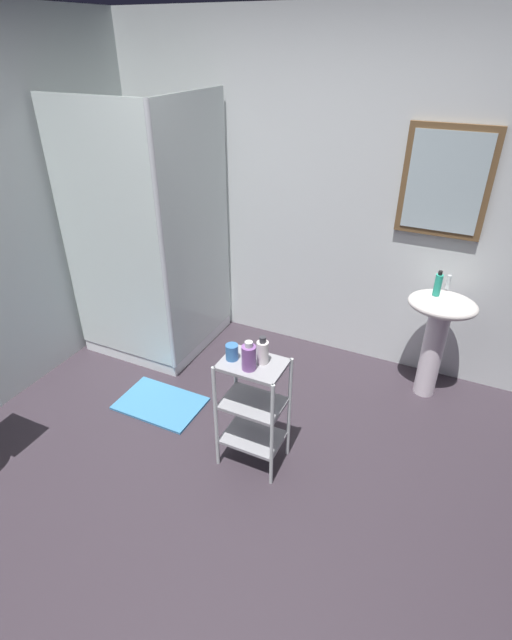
{
  "coord_description": "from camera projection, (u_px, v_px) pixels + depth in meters",
  "views": [
    {
      "loc": [
        1.01,
        -1.57,
        2.3
      ],
      "look_at": [
        -0.03,
        0.6,
        0.87
      ],
      "focal_mm": 26.86,
      "sensor_mm": 36.0,
      "label": 1
    }
  ],
  "objects": [
    {
      "name": "bath_mat",
      "position": [
        161.0,
        404.0,
        3.47
      ],
      "size": [
        0.6,
        0.4,
        0.02
      ],
      "primitive_type": "cube",
      "color": "teal",
      "rests_on": "ground_plane"
    },
    {
      "name": "sink_faucet",
      "position": [
        448.0,
        282.0,
        3.26
      ],
      "size": [
        0.03,
        0.03,
        0.1
      ],
      "primitive_type": "cylinder",
      "color": "silver",
      "rests_on": "pedestal_sink"
    },
    {
      "name": "lotion_bottle_white",
      "position": [
        263.0,
        351.0,
        2.62
      ],
      "size": [
        0.07,
        0.07,
        0.17
      ],
      "color": "white",
      "rests_on": "storage_cart"
    },
    {
      "name": "conditioner_bottle_purple",
      "position": [
        249.0,
        357.0,
        2.57
      ],
      "size": [
        0.08,
        0.08,
        0.17
      ],
      "color": "#8955A0",
      "rests_on": "storage_cart"
    },
    {
      "name": "pedestal_sink",
      "position": [
        438.0,
        325.0,
        3.31
      ],
      "size": [
        0.46,
        0.37,
        0.81
      ],
      "color": "white",
      "rests_on": "ground_plane"
    },
    {
      "name": "ground_plane",
      "position": [
        216.0,
        499.0,
        2.77
      ],
      "size": [
        4.2,
        4.2,
        0.02
      ],
      "primitive_type": "cube",
      "color": "#362D35"
    },
    {
      "name": "shower_stall",
      "position": [
        159.0,
        297.0,
        3.92
      ],
      "size": [
        0.92,
        0.92,
        2.0
      ],
      "color": "white",
      "rests_on": "ground_plane"
    },
    {
      "name": "rinse_cup",
      "position": [
        232.0,
        352.0,
        2.66
      ],
      "size": [
        0.07,
        0.07,
        0.09
      ],
      "primitive_type": "cylinder",
      "color": "#3870B2",
      "rests_on": "storage_cart"
    },
    {
      "name": "storage_cart",
      "position": [
        253.0,
        405.0,
        2.81
      ],
      "size": [
        0.38,
        0.28,
        0.74
      ],
      "color": "silver",
      "rests_on": "ground_plane"
    },
    {
      "name": "hand_soap_bottle",
      "position": [
        438.0,
        284.0,
        3.16
      ],
      "size": [
        0.05,
        0.05,
        0.18
      ],
      "color": "#2DBC99",
      "rests_on": "pedestal_sink"
    },
    {
      "name": "wall_back",
      "position": [
        333.0,
        200.0,
        3.56
      ],
      "size": [
        4.2,
        0.14,
        2.5
      ],
      "color": "silver",
      "rests_on": "ground_plane"
    }
  ]
}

